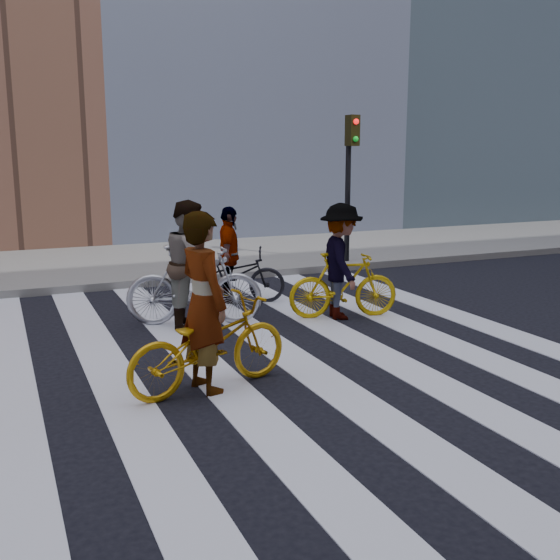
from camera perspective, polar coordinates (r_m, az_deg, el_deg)
ground at (r=8.20m, az=-2.74°, el=-7.15°), size 100.00×100.00×0.00m
sidewalk_far at (r=15.24m, az=-12.82°, el=1.47°), size 100.00×5.00×0.15m
zebra_crosswalk at (r=8.20m, az=-2.74°, el=-7.11°), size 8.25×10.00×0.01m
traffic_signal at (r=14.49m, az=6.12°, el=9.96°), size 0.22×0.42×3.33m
bike_yellow_left at (r=7.19m, az=-6.21°, el=-5.61°), size 2.04×1.10×1.02m
bike_silver_mid at (r=9.85m, az=-7.48°, el=-0.44°), size 2.10×1.18×1.22m
bike_yellow_right at (r=10.25m, az=5.54°, el=-0.45°), size 1.79×0.90×1.03m
bike_dark_rear at (r=11.26m, az=-4.19°, el=0.41°), size 1.91×1.28×0.95m
rider_left at (r=7.05m, az=-6.68°, el=-1.96°), size 0.62×0.81×1.97m
rider_mid at (r=9.77m, az=-7.81°, el=1.44°), size 0.96×1.09×1.88m
rider_right at (r=10.16m, az=5.33°, el=1.63°), size 0.93×1.29×1.80m
rider_rear at (r=11.19m, az=-4.45°, el=2.17°), size 0.75×1.05×1.66m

